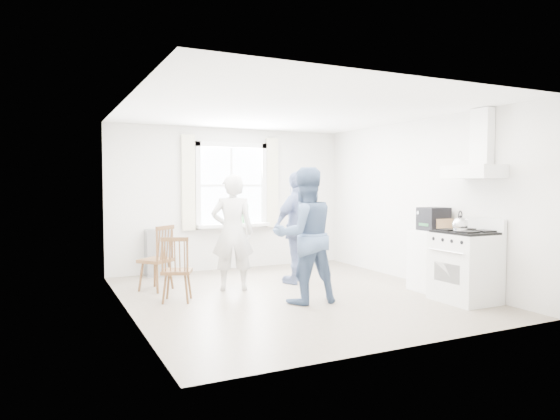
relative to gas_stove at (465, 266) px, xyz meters
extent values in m
cube|color=gray|center=(-1.91, 1.35, -0.49)|extent=(4.62, 5.12, 0.02)
cube|color=silver|center=(-1.91, 3.87, 0.82)|extent=(4.62, 0.04, 2.64)
cube|color=silver|center=(-1.91, -1.17, 0.82)|extent=(4.62, 0.04, 2.64)
cube|color=silver|center=(-4.18, 1.35, 0.82)|extent=(0.04, 5.12, 2.64)
cube|color=silver|center=(0.36, 1.35, 0.82)|extent=(0.04, 5.12, 2.64)
cube|color=white|center=(-1.91, 1.35, 2.13)|extent=(4.62, 5.12, 0.02)
cube|color=white|center=(-1.91, 3.83, 1.07)|extent=(1.20, 0.02, 1.40)
cube|color=white|center=(-1.91, 3.80, 1.81)|extent=(1.38, 0.09, 0.09)
cube|color=white|center=(-1.91, 3.80, 0.32)|extent=(1.38, 0.09, 0.09)
cube|color=white|center=(-2.56, 3.80, 1.07)|extent=(0.09, 0.09, 1.58)
cube|color=white|center=(-1.27, 3.80, 1.07)|extent=(0.09, 0.09, 1.58)
cube|color=white|center=(-1.91, 3.73, 0.34)|extent=(1.38, 0.24, 0.06)
cube|color=beige|center=(-2.73, 3.79, 1.12)|extent=(0.24, 0.05, 1.70)
cube|color=beige|center=(-1.09, 3.79, 1.12)|extent=(0.24, 0.05, 1.70)
cube|color=white|center=(0.11, 0.00, 1.26)|extent=(0.45, 0.76, 0.18)
cube|color=white|center=(0.26, 0.00, 1.73)|extent=(0.14, 0.30, 0.76)
cube|color=slate|center=(-3.31, 3.68, -0.08)|extent=(0.40, 0.30, 0.80)
cube|color=silver|center=(-0.01, 0.00, -0.02)|extent=(0.65, 0.76, 0.92)
cube|color=black|center=(-0.01, 0.00, 0.45)|extent=(0.61, 0.72, 0.03)
cube|color=silver|center=(0.29, 0.00, 0.54)|extent=(0.06, 0.76, 0.20)
cylinder|color=silver|center=(-0.35, 0.00, 0.22)|extent=(0.02, 0.61, 0.02)
sphere|color=silver|center=(-0.18, -0.07, 0.57)|extent=(0.20, 0.20, 0.20)
cylinder|color=silver|center=(-0.18, -0.07, 0.51)|extent=(0.18, 0.18, 0.04)
torus|color=black|center=(-0.18, -0.07, 0.68)|extent=(0.12, 0.06, 0.12)
cube|color=white|center=(0.07, 0.70, -0.03)|extent=(0.50, 0.55, 0.90)
cube|color=black|center=(0.08, 0.70, 0.50)|extent=(0.38, 0.34, 0.18)
cube|color=black|center=(0.08, 0.70, 0.67)|extent=(0.38, 0.34, 0.16)
cube|color=#9D764C|center=(0.13, 0.54, 0.50)|extent=(0.33, 0.29, 0.18)
cube|color=#4D3018|center=(-3.58, 2.54, -0.04)|extent=(0.57, 0.57, 0.05)
cube|color=#4D3018|center=(-3.47, 2.40, 0.23)|extent=(0.34, 0.30, 0.53)
cylinder|color=#4D3018|center=(-3.58, 2.54, -0.27)|extent=(0.04, 0.04, 0.42)
cube|color=#4D3018|center=(-3.48, 1.69, -0.08)|extent=(0.49, 0.48, 0.05)
cube|color=#4D3018|center=(-3.54, 1.54, 0.17)|extent=(0.35, 0.19, 0.49)
cylinder|color=#4D3018|center=(-3.48, 1.69, -0.29)|extent=(0.03, 0.03, 0.39)
imported|color=silver|center=(-2.55, 2.05, 0.38)|extent=(0.80, 0.80, 1.72)
imported|color=#485F85|center=(-1.96, 0.89, 0.41)|extent=(0.93, 0.93, 1.80)
imported|color=navy|center=(-1.41, 2.09, 0.41)|extent=(1.30, 1.30, 1.78)
imported|color=#35773D|center=(-1.70, 3.71, 0.54)|extent=(0.22, 0.22, 0.36)
camera|label=1|loc=(-5.11, -4.88, 1.09)|focal=32.00mm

